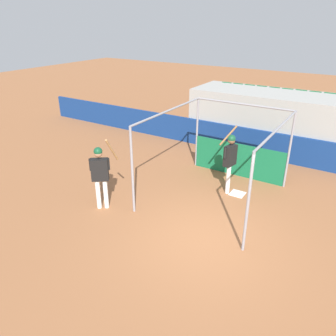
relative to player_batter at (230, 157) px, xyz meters
name	(u,v)px	position (x,y,z in m)	size (l,w,h in m)	color
ground_plane	(204,239)	(0.50, -2.69, -1.18)	(60.00, 60.00, 0.00)	#935B38
outfield_wall	(274,146)	(0.50, 3.33, -0.62)	(24.00, 0.12, 1.11)	navy
bleacher_section	(284,123)	(0.50, 4.60, 0.01)	(7.60, 2.40, 2.39)	#9E9E99
batting_cage	(231,151)	(-0.17, 0.53, -0.01)	(3.35, 3.91, 2.58)	gray
home_plate	(237,194)	(0.36, -0.01, -1.17)	(0.44, 0.44, 0.02)	white
player_batter	(230,157)	(0.00, 0.00, 0.00)	(0.55, 0.92, 2.03)	white
player_waiting	(100,172)	(-2.70, -2.87, -0.01)	(0.67, 0.74, 2.21)	white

